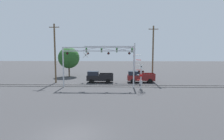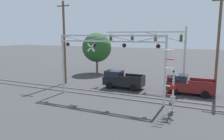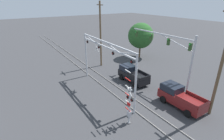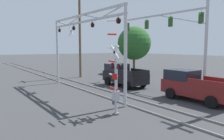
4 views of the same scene
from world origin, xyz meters
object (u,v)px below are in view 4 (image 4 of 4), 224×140
pickup_truck_following (195,86)px  utility_pole_left (80,33)px  crossing_gantry (82,36)px  crossing_signal_mast (115,80)px  traffic_signal_span (178,31)px  pickup_truck_lead (123,75)px  background_tree_beyond_span (134,43)px

pickup_truck_following → utility_pole_left: size_ratio=0.47×
crossing_gantry → crossing_signal_mast: (6.40, -1.40, -2.66)m
traffic_signal_span → utility_pole_left: (-11.78, -3.30, 0.33)m
pickup_truck_lead → utility_pole_left: size_ratio=0.45×
crossing_gantry → pickup_truck_lead: (-0.38, 4.48, -3.53)m
traffic_signal_span → background_tree_beyond_span: traffic_signal_span is taller
crossing_gantry → utility_pole_left: utility_pole_left is taller
pickup_truck_lead → background_tree_beyond_span: background_tree_beyond_span is taller
utility_pole_left → crossing_gantry: bearing=-25.7°
pickup_truck_lead → pickup_truck_following: (7.41, 0.44, 0.00)m
utility_pole_left → background_tree_beyond_span: (0.02, 8.64, -1.15)m
crossing_signal_mast → utility_pole_left: 15.86m
traffic_signal_span → utility_pole_left: size_ratio=0.96×
pickup_truck_lead → pickup_truck_following: size_ratio=0.96×
pickup_truck_lead → utility_pole_left: bearing=-175.8°
pickup_truck_following → background_tree_beyond_span: size_ratio=0.74×
crossing_signal_mast → pickup_truck_lead: bearing=139.1°
traffic_signal_span → utility_pole_left: bearing=-164.3°
crossing_gantry → traffic_signal_span: bearing=63.2°
pickup_truck_following → pickup_truck_lead: bearing=-176.6°
crossing_signal_mast → utility_pole_left: size_ratio=0.49×
utility_pole_left → pickup_truck_following: bearing=3.8°
crossing_signal_mast → background_tree_beyond_span: size_ratio=0.78×
crossing_signal_mast → pickup_truck_following: 6.41m
crossing_gantry → utility_pole_left: size_ratio=1.07×
crossing_signal_mast → background_tree_beyond_span: background_tree_beyond_span is taller
crossing_gantry → crossing_signal_mast: crossing_gantry is taller
crossing_gantry → traffic_signal_span: size_ratio=1.12×
crossing_gantry → traffic_signal_span: 8.10m
crossing_gantry → background_tree_beyond_span: (-8.11, 12.55, -0.32)m
background_tree_beyond_span → pickup_truck_following: bearing=-26.8°
background_tree_beyond_span → utility_pole_left: bearing=-90.1°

